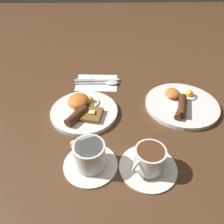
# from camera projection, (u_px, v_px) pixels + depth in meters

# --- Properties ---
(ground_plane) EXTENTS (3.00, 3.00, 0.00)m
(ground_plane) POSITION_uv_depth(u_px,v_px,m) (84.00, 113.00, 0.78)
(ground_plane) COLOR #4C301C
(breakfast_plate_near) EXTENTS (0.24, 0.24, 0.05)m
(breakfast_plate_near) POSITION_uv_depth(u_px,v_px,m) (83.00, 110.00, 0.77)
(breakfast_plate_near) COLOR silver
(breakfast_plate_near) RESTS_ON ground_plane
(breakfast_plate_far) EXTENTS (0.26, 0.26, 0.04)m
(breakfast_plate_far) POSITION_uv_depth(u_px,v_px,m) (181.00, 104.00, 0.80)
(breakfast_plate_far) COLOR silver
(breakfast_plate_far) RESTS_ON ground_plane
(teacup_near) EXTENTS (0.15, 0.15, 0.08)m
(teacup_near) POSITION_uv_depth(u_px,v_px,m) (90.00, 157.00, 0.59)
(teacup_near) COLOR silver
(teacup_near) RESTS_ON ground_plane
(teacup_far) EXTENTS (0.16, 0.16, 0.07)m
(teacup_far) POSITION_uv_depth(u_px,v_px,m) (149.00, 161.00, 0.58)
(teacup_far) COLOR silver
(teacup_far) RESTS_ON ground_plane
(napkin) EXTENTS (0.14, 0.18, 0.01)m
(napkin) POSITION_uv_depth(u_px,v_px,m) (97.00, 83.00, 0.93)
(napkin) COLOR white
(napkin) RESTS_ON ground_plane
(knife) EXTENTS (0.02, 0.19, 0.01)m
(knife) POSITION_uv_depth(u_px,v_px,m) (94.00, 80.00, 0.93)
(knife) COLOR silver
(knife) RESTS_ON napkin
(spoon) EXTENTS (0.04, 0.18, 0.01)m
(spoon) POSITION_uv_depth(u_px,v_px,m) (108.00, 83.00, 0.91)
(spoon) COLOR silver
(spoon) RESTS_ON napkin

